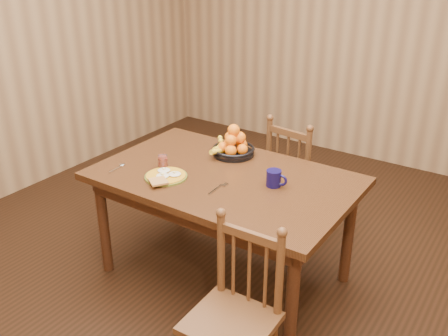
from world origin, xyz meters
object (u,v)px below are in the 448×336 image
Objects in this scene: fruit_bowl at (233,146)px; chair_near at (235,315)px; breakfast_plate at (166,176)px; dining_table at (224,187)px; coffee_mug at (274,178)px; chair_far at (297,177)px.

chair_near is at bearing -56.33° from fruit_bowl.
breakfast_plate is 0.56m from fruit_bowl.
dining_table is 1.81× the size of chair_near.
breakfast_plate is at bearing -155.49° from coffee_mug.
chair_far is 2.97× the size of breakfast_plate.
coffee_mug reaches higher than breakfast_plate.
dining_table is 0.94m from chair_near.
breakfast_plate is at bearing 76.87° from chair_far.
chair_far reaches higher than chair_near.
chair_near is 2.88× the size of breakfast_plate.
chair_far is at bearing 82.07° from dining_table.
fruit_bowl is (0.14, 0.53, 0.05)m from breakfast_plate.
coffee_mug is (0.61, 0.28, 0.04)m from breakfast_plate.
chair_far is 1.60m from chair_near.
breakfast_plate is 0.95× the size of fruit_bowl.
coffee_mug is (0.33, 0.05, 0.14)m from dining_table.
dining_table is at bearing 125.65° from chair_near.
breakfast_plate is (-0.39, -1.05, 0.32)m from chair_far.
fruit_bowl is at bearing 122.09° from chair_near.
chair_far is at bearing 105.58° from coffee_mug.
chair_far reaches higher than breakfast_plate.
chair_near is 2.73× the size of fruit_bowl.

